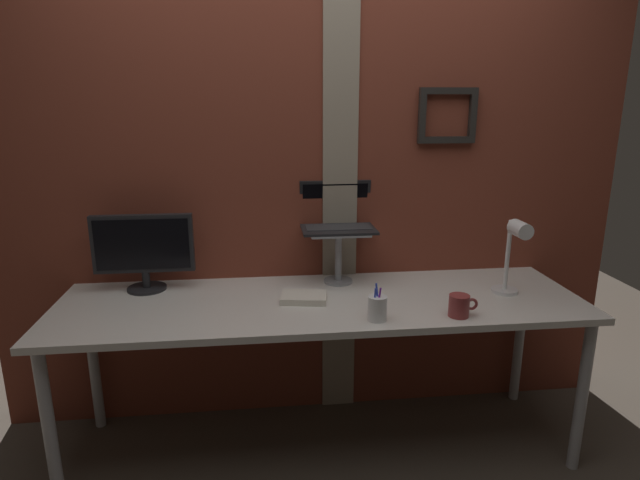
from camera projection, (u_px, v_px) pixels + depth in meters
name	position (u px, v px, depth m)	size (l,w,h in m)	color
ground_plane	(322.00, 448.00, 2.52)	(6.00, 6.00, 0.00)	#4C4238
brick_wall_back	(312.00, 169.00, 2.60)	(3.13, 0.16, 2.56)	brown
desk	(323.00, 313.00, 2.37)	(2.34, 0.69, 0.75)	silver
monitor	(143.00, 248.00, 2.42)	(0.46, 0.18, 0.36)	black
laptop_stand	(338.00, 248.00, 2.53)	(0.28, 0.22, 0.26)	gray
laptop	(337.00, 215.00, 2.56)	(0.35, 0.26, 0.22)	black
desk_lamp	(514.00, 250.00, 2.33)	(0.12, 0.20, 0.36)	white
pen_cup	(377.00, 308.00, 2.12)	(0.08, 0.08, 0.16)	white
coffee_mug	(460.00, 306.00, 2.16)	(0.12, 0.08, 0.09)	maroon
paper_clutter_stack	(304.00, 297.00, 2.34)	(0.20, 0.14, 0.03)	silver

